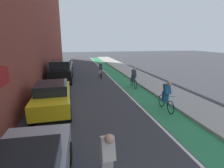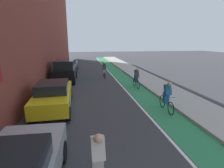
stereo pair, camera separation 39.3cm
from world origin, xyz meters
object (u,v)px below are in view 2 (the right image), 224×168
parked_suv_black (65,70)px  cyclist_lead (98,158)px  parked_sedan_yellow_cab (54,95)px  cyclist_mid (167,95)px  cyclist_far (104,69)px  parked_sedan_gray (70,65)px  cyclist_trailing (136,77)px

parked_suv_black → cyclist_lead: size_ratio=2.55×
parked_sedan_yellow_cab → cyclist_mid: size_ratio=2.63×
parked_suv_black → cyclist_far: size_ratio=2.51×
parked_suv_black → parked_sedan_gray: parked_suv_black is taller
parked_suv_black → cyclist_far: bearing=14.3°
cyclist_trailing → parked_sedan_gray: bearing=122.8°
cyclist_far → parked_sedan_yellow_cab: bearing=-115.7°
parked_sedan_gray → parked_sedan_yellow_cab: bearing=-90.0°
parked_sedan_yellow_cab → cyclist_mid: cyclist_mid is taller
cyclist_far → cyclist_mid: bearing=-76.8°
parked_sedan_gray → cyclist_trailing: (5.81, -9.02, 0.02)m
cyclist_lead → parked_suv_black: bearing=98.6°
cyclist_trailing → cyclist_far: size_ratio=1.00×
parked_sedan_yellow_cab → cyclist_lead: size_ratio=2.70×
cyclist_lead → cyclist_far: bearing=82.1°
parked_sedan_yellow_cab → cyclist_lead: 5.95m
parked_suv_black → cyclist_mid: parked_suv_black is taller
cyclist_mid → cyclist_trailing: (-0.10, 4.91, -0.04)m
cyclist_lead → cyclist_mid: size_ratio=0.97×
parked_sedan_yellow_cab → parked_sedan_gray: 12.62m
parked_sedan_yellow_cab → cyclist_far: cyclist_far is taller
parked_sedan_gray → cyclist_lead: 18.35m
cyclist_trailing → parked_sedan_yellow_cab: bearing=-148.2°
cyclist_trailing → parked_suv_black: bearing=150.7°
parked_suv_black → cyclist_lead: parked_suv_black is taller
cyclist_lead → cyclist_trailing: (3.92, 9.23, -0.04)m
cyclist_mid → parked_suv_black: bearing=125.8°
parked_sedan_gray → parked_suv_black: bearing=-90.0°
parked_sedan_yellow_cab → cyclist_trailing: size_ratio=2.67×
parked_sedan_yellow_cab → cyclist_trailing: 6.83m
parked_sedan_yellow_cab → parked_sedan_gray: bearing=90.0°
cyclist_mid → cyclist_trailing: cyclist_mid is taller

